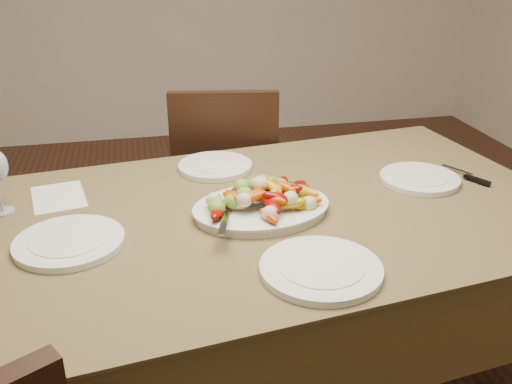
{
  "coord_description": "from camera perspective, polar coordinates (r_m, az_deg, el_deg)",
  "views": [
    {
      "loc": [
        -0.27,
        -1.42,
        1.49
      ],
      "look_at": [
        0.05,
        0.02,
        0.82
      ],
      "focal_mm": 40.0,
      "sensor_mm": 36.0,
      "label": 1
    }
  ],
  "objects": [
    {
      "name": "dining_table",
      "position": [
        1.85,
        -0.0,
        -12.55
      ],
      "size": [
        1.96,
        1.26,
        0.76
      ],
      "primitive_type": "cube",
      "rotation": [
        0.0,
        0.0,
        0.13
      ],
      "color": "brown",
      "rests_on": "ground"
    },
    {
      "name": "chair_far",
      "position": [
        2.5,
        -3.01,
        0.52
      ],
      "size": [
        0.49,
        0.49,
        0.95
      ],
      "primitive_type": null,
      "rotation": [
        0.0,
        0.0,
        2.97
      ],
      "color": "black",
      "rests_on": "ground"
    },
    {
      "name": "serving_platter",
      "position": [
        1.63,
        0.55,
        -1.82
      ],
      "size": [
        0.42,
        0.33,
        0.02
      ],
      "primitive_type": "ellipsoid",
      "rotation": [
        0.0,
        0.0,
        0.13
      ],
      "color": "white",
      "rests_on": "dining_table"
    },
    {
      "name": "roasted_vegetables",
      "position": [
        1.6,
        0.55,
        0.01
      ],
      "size": [
        0.34,
        0.25,
        0.09
      ],
      "primitive_type": null,
      "rotation": [
        0.0,
        0.0,
        0.13
      ],
      "color": "#770804",
      "rests_on": "serving_platter"
    },
    {
      "name": "serving_spoon",
      "position": [
        1.56,
        -1.22,
        -1.53
      ],
      "size": [
        0.29,
        0.13,
        0.03
      ],
      "primitive_type": null,
      "rotation": [
        0.0,
        0.0,
        -0.26
      ],
      "color": "#9EA0A8",
      "rests_on": "serving_platter"
    },
    {
      "name": "plate_left",
      "position": [
        1.55,
        -18.16,
        -4.8
      ],
      "size": [
        0.28,
        0.28,
        0.02
      ],
      "primitive_type": "cylinder",
      "color": "white",
      "rests_on": "dining_table"
    },
    {
      "name": "plate_right",
      "position": [
        1.91,
        16.03,
        1.25
      ],
      "size": [
        0.25,
        0.25,
        0.02
      ],
      "primitive_type": "cylinder",
      "color": "white",
      "rests_on": "dining_table"
    },
    {
      "name": "plate_far",
      "position": [
        1.94,
        -4.1,
        2.56
      ],
      "size": [
        0.25,
        0.25,
        0.02
      ],
      "primitive_type": "cylinder",
      "color": "white",
      "rests_on": "dining_table"
    },
    {
      "name": "plate_near",
      "position": [
        1.37,
        6.51,
        -7.68
      ],
      "size": [
        0.29,
        0.29,
        0.02
      ],
      "primitive_type": "cylinder",
      "color": "white",
      "rests_on": "dining_table"
    },
    {
      "name": "menu_card",
      "position": [
        1.83,
        -19.14,
        -0.48
      ],
      "size": [
        0.18,
        0.23,
        0.0
      ],
      "primitive_type": "cube",
      "rotation": [
        0.0,
        0.0,
        0.18
      ],
      "color": "silver",
      "rests_on": "dining_table"
    },
    {
      "name": "table_knife",
      "position": [
        1.99,
        20.4,
        1.49
      ],
      "size": [
        0.11,
        0.19,
        0.01
      ],
      "primitive_type": null,
      "rotation": [
        0.0,
        0.0,
        0.48
      ],
      "color": "#9EA0A8",
      "rests_on": "dining_table"
    }
  ]
}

